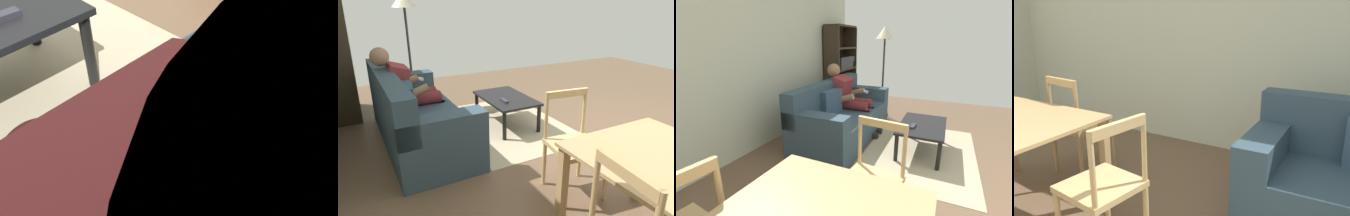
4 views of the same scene
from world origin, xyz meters
TOP-DOWN VIEW (x-y plane):
  - wall_back at (0.00, 3.01)m, footprint 6.86×0.12m
  - dining_chair_near_wall at (-1.21, 1.76)m, footprint 0.46×0.46m
  - dining_chair_facing_couch at (-0.23, 1.02)m, footprint 0.47×0.47m

SIDE VIEW (x-z plane):
  - dining_chair_facing_couch at x=-0.23m, z-range 0.00..0.90m
  - dining_chair_near_wall at x=-1.21m, z-range 0.00..0.93m
  - wall_back at x=0.00m, z-range 0.00..2.59m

